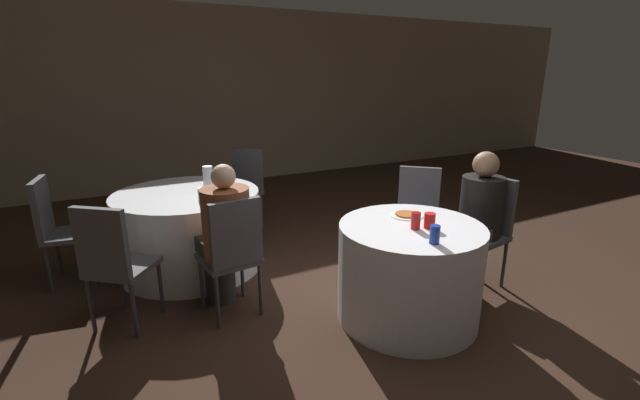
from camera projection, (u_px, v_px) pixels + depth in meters
ground_plane at (399, 320)px, 3.23m from camera, size 16.00×16.00×0.00m
wall_back at (219, 98)px, 6.93m from camera, size 16.00×0.06×2.80m
table_near at (409, 272)px, 3.18m from camera, size 1.06×1.06×0.74m
table_far at (189, 230)px, 4.03m from camera, size 1.32×1.32×0.74m
chair_near_northeast at (418, 209)px, 4.00m from camera, size 0.57×0.57×0.95m
chair_near_east at (486, 222)px, 3.66m from camera, size 0.46×0.46×0.95m
chair_far_northeast at (245, 183)px, 4.95m from camera, size 0.57×0.57×0.95m
chair_far_west at (56, 222)px, 3.65m from camera, size 0.46×0.46×0.95m
chair_far_south at (233, 248)px, 3.11m from camera, size 0.44×0.44×0.95m
chair_far_southwest at (112, 257)px, 2.96m from camera, size 0.56×0.56×0.95m
person_black_shirt at (475, 221)px, 3.56m from camera, size 0.51×0.38×1.19m
person_floral_shirt at (224, 237)px, 3.23m from camera, size 0.37×0.52×1.17m
pizza_plate_near at (406, 215)px, 3.29m from camera, size 0.25×0.25×0.02m
soda_can_red at (416, 221)px, 3.00m from camera, size 0.07×0.07×0.12m
soda_can_blue at (435, 234)px, 2.74m from camera, size 0.07×0.07×0.12m
cup_near at (430, 221)px, 3.02m from camera, size 0.08×0.08×0.11m
bottle_far at (208, 180)px, 3.86m from camera, size 0.09×0.09×0.25m
cup_far at (203, 194)px, 3.69m from camera, size 0.08×0.08×0.11m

